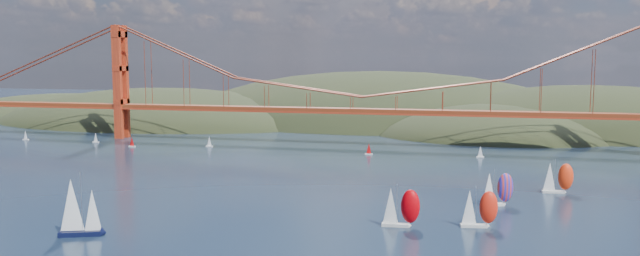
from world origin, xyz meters
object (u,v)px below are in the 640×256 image
Objects in this scene: sloop_navy at (78,208)px; racer_3 at (557,177)px; racer_0 at (400,207)px; racer_rwb at (497,188)px; racer_1 at (478,208)px.

sloop_navy is 1.43× the size of racer_3.
racer_0 reaches higher than racer_rwb.
racer_3 is at bearing 52.95° from racer_1.
racer_rwb is at bearing 46.85° from racer_0.
racer_0 is 18.12m from racer_1.
sloop_navy is 72.28m from racer_0.
racer_1 is at bearing -3.62° from sloop_navy.
sloop_navy is 1.46× the size of racer_1.
racer_rwb is at bearing 7.70° from sloop_navy.
racer_1 is at bearing -123.47° from racer_3.
racer_0 is at bearing -136.45° from racer_3.
racer_1 is 49.01m from racer_3.
racer_3 is 26.97m from racer_rwb.
racer_rwb is (-17.64, -20.40, -0.02)m from racer_3.
racer_0 is 62.16m from racer_3.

